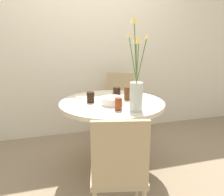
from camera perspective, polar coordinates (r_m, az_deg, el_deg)
name	(u,v)px	position (r m, az deg, el deg)	size (l,w,h in m)	color
ground_plane	(112,170)	(2.85, 0.00, -16.15)	(16.00, 16.00, 0.00)	#89755B
wall_back	(87,44)	(3.61, -5.63, 12.11)	(8.00, 0.05, 2.60)	beige
dining_table	(112,117)	(2.58, 0.00, -4.29)	(1.07, 1.07, 0.78)	beige
chair_left_flank	(120,102)	(3.44, 1.78, -0.98)	(0.53, 0.53, 0.93)	tan
chair_far_back	(119,169)	(1.83, 1.57, -15.93)	(0.48, 0.48, 0.93)	tan
birthday_cake	(112,101)	(2.43, 0.04, -0.66)	(0.21, 0.21, 0.12)	white
flower_vase	(136,86)	(2.19, 5.54, 2.76)	(0.20, 0.25, 0.81)	silver
side_plate	(83,96)	(2.75, -6.65, 0.38)	(0.18, 0.18, 0.01)	silver
drink_glass_0	(127,94)	(2.60, 3.51, 1.03)	(0.07, 0.07, 0.14)	#51280F
drink_glass_1	(91,97)	(2.51, -4.92, 0.15)	(0.08, 0.08, 0.11)	black
drink_glass_2	(118,104)	(2.25, 1.47, -1.39)	(0.07, 0.07, 0.11)	maroon
drink_glass_3	(117,93)	(2.68, 1.10, 1.23)	(0.08, 0.08, 0.12)	black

